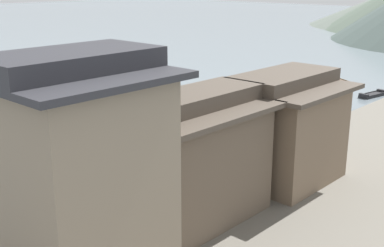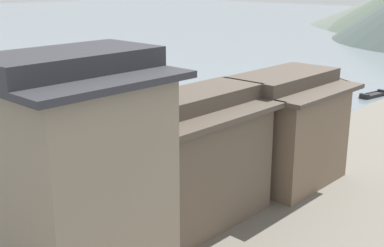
% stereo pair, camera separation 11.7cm
% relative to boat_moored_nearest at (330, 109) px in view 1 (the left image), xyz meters
% --- Properties ---
extents(boat_moored_nearest, '(1.30, 4.25, 0.80)m').
position_rel_boat_moored_nearest_xyz_m(boat_moored_nearest, '(0.00, 0.00, 0.00)').
color(boat_moored_nearest, '#33281E').
rests_on(boat_moored_nearest, ground).
extents(boat_moored_second, '(4.24, 2.93, 0.37)m').
position_rel_boat_moored_nearest_xyz_m(boat_moored_second, '(-5.66, 13.28, -0.16)').
color(boat_moored_second, brown).
rests_on(boat_moored_second, ground).
extents(boat_moored_third, '(1.63, 3.64, 0.49)m').
position_rel_boat_moored_nearest_xyz_m(boat_moored_third, '(0.16, 8.75, -0.12)').
color(boat_moored_third, '#232326').
rests_on(boat_moored_third, ground).
extents(boat_moored_far, '(4.72, 1.57, 0.37)m').
position_rel_boat_moored_nearest_xyz_m(boat_moored_far, '(-10.86, -12.07, -0.17)').
color(boat_moored_far, '#232326').
rests_on(boat_moored_far, ground).
extents(boat_midriver_drifting, '(1.43, 3.79, 0.54)m').
position_rel_boat_moored_nearest_xyz_m(boat_midriver_drifting, '(0.67, -22.60, -0.11)').
color(boat_midriver_drifting, brown).
rests_on(boat_midriver_drifting, ground).
extents(house_waterfront_nearest, '(6.57, 6.11, 8.74)m').
position_rel_boat_moored_nearest_xyz_m(house_waterfront_nearest, '(5.99, -30.89, 4.65)').
color(house_waterfront_nearest, gray).
rests_on(house_waterfront_nearest, riverbank_right).
extents(house_waterfront_second, '(5.64, 7.64, 6.14)m').
position_rel_boat_moored_nearest_xyz_m(house_waterfront_second, '(5.53, -24.28, 3.34)').
color(house_waterfront_second, brown).
rests_on(house_waterfront_second, riverbank_right).
extents(house_waterfront_tall, '(6.46, 6.72, 6.14)m').
position_rel_boat_moored_nearest_xyz_m(house_waterfront_tall, '(5.94, -17.30, 3.35)').
color(house_waterfront_tall, '#75604C').
rests_on(house_waterfront_tall, riverbank_right).
extents(mooring_post_dock_near, '(0.20, 0.20, 0.76)m').
position_rel_boat_moored_nearest_xyz_m(mooring_post_dock_near, '(2.66, -29.16, 0.73)').
color(mooring_post_dock_near, '#473828').
rests_on(mooring_post_dock_near, riverbank_right).
extents(mooring_post_dock_mid, '(0.20, 0.20, 0.80)m').
position_rel_boat_moored_nearest_xyz_m(mooring_post_dock_mid, '(2.66, -19.29, 0.74)').
color(mooring_post_dock_mid, '#473828').
rests_on(mooring_post_dock_mid, riverbank_right).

